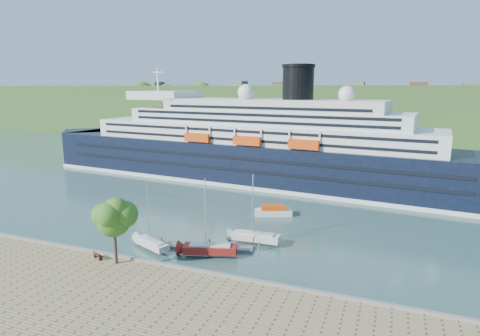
# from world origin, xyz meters

# --- Properties ---
(ground) EXTENTS (400.00, 400.00, 0.00)m
(ground) POSITION_xyz_m (0.00, 0.00, 0.00)
(ground) COLOR #2B4C48
(ground) RESTS_ON ground
(far_hillside) EXTENTS (400.00, 50.00, 24.00)m
(far_hillside) POSITION_xyz_m (0.00, 145.00, 12.00)
(far_hillside) COLOR #355923
(far_hillside) RESTS_ON ground
(quay_coping) EXTENTS (220.00, 0.50, 0.30)m
(quay_coping) POSITION_xyz_m (0.00, -0.20, 1.15)
(quay_coping) COLOR slate
(quay_coping) RESTS_ON promenade
(cruise_ship) EXTENTS (128.43, 30.37, 28.58)m
(cruise_ship) POSITION_xyz_m (-7.03, 52.58, 14.29)
(cruise_ship) COLOR black
(cruise_ship) RESTS_ON ground
(park_bench) EXTENTS (1.80, 1.27, 1.07)m
(park_bench) POSITION_xyz_m (-7.57, -1.72, 1.53)
(park_bench) COLOR #432213
(park_bench) RESTS_ON promenade
(promenade_tree) EXTENTS (5.81, 5.81, 9.63)m
(promenade_tree) POSITION_xyz_m (-4.44, -1.99, 5.82)
(promenade_tree) COLOR #2B5817
(promenade_tree) RESTS_ON promenade
(floating_pontoon) EXTENTS (16.45, 5.99, 0.37)m
(floating_pontoon) POSITION_xyz_m (1.88, 8.50, 0.18)
(floating_pontoon) COLOR slate
(floating_pontoon) RESTS_ON ground
(sailboat_white_near) EXTENTS (7.20, 4.45, 9.02)m
(sailboat_white_near) POSITION_xyz_m (-4.05, 5.50, 4.51)
(sailboat_white_near) COLOR silver
(sailboat_white_near) RESTS_ON ground
(sailboat_red) EXTENTS (8.58, 4.59, 10.69)m
(sailboat_red) POSITION_xyz_m (4.92, 6.50, 5.34)
(sailboat_red) COLOR maroon
(sailboat_red) RESTS_ON ground
(sailboat_white_far) EXTENTS (8.06, 2.61, 10.28)m
(sailboat_white_far) POSITION_xyz_m (9.43, 13.22, 5.14)
(sailboat_white_far) COLOR silver
(sailboat_white_far) RESTS_ON ground
(tender_launch) EXTENTS (7.25, 4.69, 1.90)m
(tender_launch) POSITION_xyz_m (7.94, 27.39, 0.95)
(tender_launch) COLOR #DD450D
(tender_launch) RESTS_ON ground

